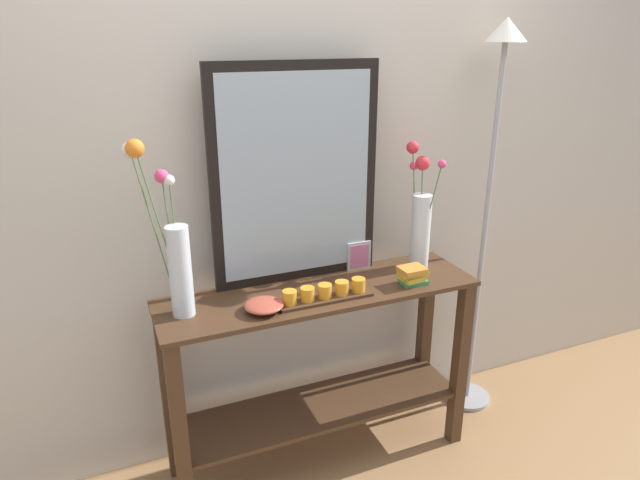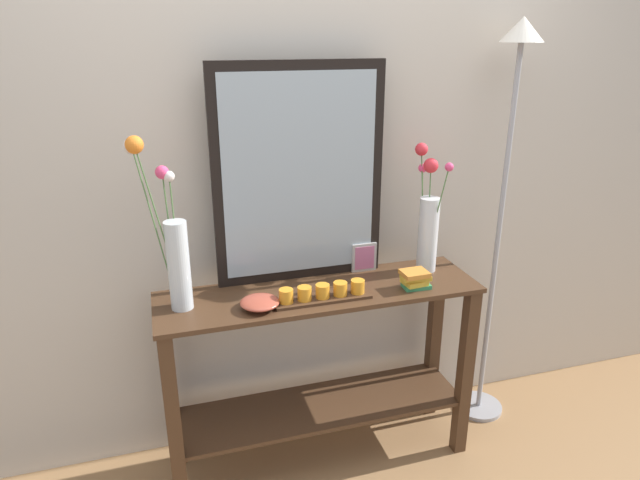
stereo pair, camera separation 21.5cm
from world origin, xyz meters
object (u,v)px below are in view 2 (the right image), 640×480
(mirror_leaning, at_px, (300,176))
(book_stack, at_px, (415,279))
(tall_vase_left, at_px, (172,245))
(picture_frame_small, at_px, (364,257))
(vase_right, at_px, (428,222))
(console_table, at_px, (320,357))
(candle_tray, at_px, (323,294))
(decorative_bowl, at_px, (260,302))
(floor_lamp, at_px, (506,167))

(mirror_leaning, height_order, book_stack, mirror_leaning)
(tall_vase_left, height_order, picture_frame_small, tall_vase_left)
(vase_right, height_order, picture_frame_small, vase_right)
(console_table, height_order, candle_tray, candle_tray)
(mirror_leaning, height_order, decorative_bowl, mirror_leaning)
(book_stack, relative_size, floor_lamp, 0.07)
(mirror_leaning, height_order, picture_frame_small, mirror_leaning)
(mirror_leaning, distance_m, picture_frame_small, 0.48)
(console_table, distance_m, picture_frame_small, 0.48)
(picture_frame_small, xyz_separation_m, book_stack, (0.14, -0.23, -0.02))
(tall_vase_left, bearing_deg, mirror_leaning, 14.76)
(vase_right, bearing_deg, console_table, -171.90)
(vase_right, xyz_separation_m, picture_frame_small, (-0.27, 0.06, -0.16))
(tall_vase_left, bearing_deg, decorative_bowl, -18.42)
(console_table, relative_size, vase_right, 2.39)
(mirror_leaning, distance_m, vase_right, 0.61)
(console_table, xyz_separation_m, mirror_leaning, (-0.04, 0.16, 0.77))
(vase_right, bearing_deg, candle_tray, -163.04)
(tall_vase_left, relative_size, picture_frame_small, 5.18)
(book_stack, bearing_deg, decorative_bowl, 179.45)
(console_table, relative_size, mirror_leaning, 1.48)
(candle_tray, height_order, picture_frame_small, picture_frame_small)
(picture_frame_small, distance_m, floor_lamp, 0.75)
(console_table, distance_m, book_stack, 0.54)
(mirror_leaning, distance_m, book_stack, 0.64)
(candle_tray, height_order, book_stack, book_stack)
(mirror_leaning, relative_size, candle_tray, 2.30)
(console_table, xyz_separation_m, picture_frame_small, (0.25, 0.14, 0.39))
(console_table, bearing_deg, tall_vase_left, 178.45)
(tall_vase_left, xyz_separation_m, book_stack, (0.95, -0.11, -0.22))
(tall_vase_left, distance_m, picture_frame_small, 0.85)
(picture_frame_small, height_order, decorative_bowl, picture_frame_small)
(console_table, bearing_deg, picture_frame_small, 28.89)
(console_table, height_order, tall_vase_left, tall_vase_left)
(candle_tray, bearing_deg, vase_right, 16.96)
(picture_frame_small, xyz_separation_m, floor_lamp, (0.65, -0.04, 0.37))
(decorative_bowl, bearing_deg, console_table, 17.65)
(decorative_bowl, xyz_separation_m, book_stack, (0.65, -0.01, 0.02))
(picture_frame_small, relative_size, book_stack, 1.03)
(candle_tray, distance_m, decorative_bowl, 0.25)
(vase_right, xyz_separation_m, book_stack, (-0.13, -0.16, -0.18))
(picture_frame_small, height_order, book_stack, picture_frame_small)
(mirror_leaning, bearing_deg, decorative_bowl, -133.49)
(tall_vase_left, xyz_separation_m, decorative_bowl, (0.30, -0.10, -0.23))
(tall_vase_left, relative_size, vase_right, 1.20)
(tall_vase_left, bearing_deg, picture_frame_small, 8.36)
(console_table, relative_size, tall_vase_left, 2.00)
(floor_lamp, bearing_deg, book_stack, -160.22)
(candle_tray, distance_m, floor_lamp, 1.01)
(tall_vase_left, distance_m, candle_tray, 0.61)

